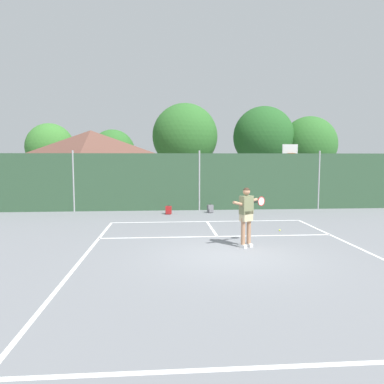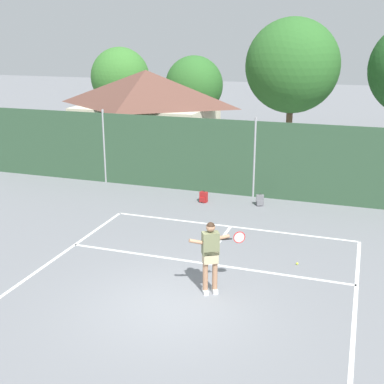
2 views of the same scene
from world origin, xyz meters
TOP-DOWN VIEW (x-y plane):
  - ground_plane at (0.00, 0.00)m, footprint 120.00×120.00m
  - court_markings at (0.00, 0.65)m, footprint 8.30×11.10m
  - chainlink_fence at (-0.00, 9.00)m, footprint 26.09×0.09m
  - clubhouse_building at (-6.46, 13.45)m, footprint 6.89×4.96m
  - treeline_backdrop at (2.02, 19.18)m, footprint 24.91×4.68m
  - tennis_player at (0.68, 0.92)m, footprint 1.21×0.87m
  - tennis_ball at (2.50, 3.23)m, footprint 0.07×0.07m
  - backpack_red at (-1.65, 7.69)m, footprint 0.31×0.28m
  - backpack_grey at (0.47, 8.01)m, footprint 0.32×0.30m

SIDE VIEW (x-z plane):
  - ground_plane at x=0.00m, z-range 0.00..0.00m
  - court_markings at x=0.00m, z-range 0.00..0.01m
  - tennis_ball at x=2.50m, z-range 0.00..0.07m
  - backpack_red at x=-1.65m, z-range -0.04..0.42m
  - backpack_grey at x=0.47m, z-range -0.04..0.42m
  - tennis_player at x=0.68m, z-range 0.18..2.04m
  - chainlink_fence at x=0.00m, z-range -0.07..3.08m
  - clubhouse_building at x=-6.46m, z-range 0.08..4.58m
  - treeline_backdrop at x=2.02m, z-range 0.59..7.68m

